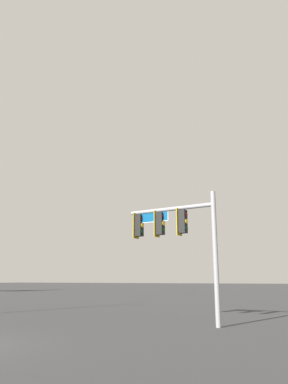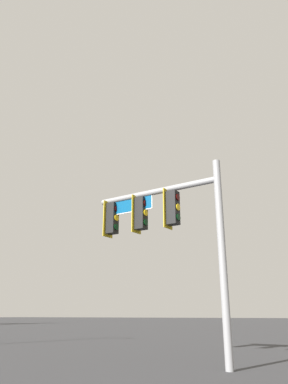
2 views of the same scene
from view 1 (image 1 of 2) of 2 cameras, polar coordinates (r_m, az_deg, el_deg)
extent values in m
cylinder|color=gray|center=(17.09, 10.85, -9.67)|extent=(0.22, 0.22, 5.94)
cylinder|color=gray|center=(18.33, 3.98, -2.62)|extent=(4.51, 0.58, 0.20)
cube|color=gold|center=(18.00, 5.37, -4.56)|extent=(0.07, 0.52, 1.30)
cube|color=black|center=(17.91, 5.91, -4.51)|extent=(0.39, 0.35, 1.10)
cylinder|color=black|center=(18.01, 5.87, -2.59)|extent=(0.04, 0.04, 0.12)
cylinder|color=#340503|center=(17.88, 6.46, -3.40)|extent=(0.05, 0.22, 0.22)
cylinder|color=yellow|center=(17.82, 6.49, -4.45)|extent=(0.05, 0.22, 0.22)
cylinder|color=black|center=(17.78, 6.52, -5.50)|extent=(0.05, 0.22, 0.22)
cube|color=gold|center=(18.59, 1.97, -4.89)|extent=(0.07, 0.52, 1.30)
cube|color=black|center=(18.49, 2.47, -4.84)|extent=(0.39, 0.35, 1.10)
cylinder|color=black|center=(18.59, 2.45, -2.98)|extent=(0.04, 0.04, 0.12)
cylinder|color=#340503|center=(18.45, 3.00, -3.77)|extent=(0.05, 0.22, 0.22)
cylinder|color=yellow|center=(18.40, 3.01, -4.79)|extent=(0.05, 0.22, 0.22)
cylinder|color=black|center=(18.35, 3.03, -5.81)|extent=(0.05, 0.22, 0.22)
cube|color=gold|center=(19.24, -1.22, -5.18)|extent=(0.07, 0.52, 1.30)
cube|color=black|center=(19.14, -0.75, -5.14)|extent=(0.39, 0.35, 1.10)
cylinder|color=black|center=(19.24, -0.74, -3.34)|extent=(0.04, 0.04, 0.12)
cylinder|color=#340503|center=(19.08, -0.24, -4.11)|extent=(0.05, 0.22, 0.22)
cylinder|color=yellow|center=(19.03, -0.24, -5.09)|extent=(0.05, 0.22, 0.22)
cylinder|color=black|center=(18.99, -0.25, -6.08)|extent=(0.05, 0.22, 0.22)
cube|color=#0A4C7F|center=(18.82, 1.07, -3.90)|extent=(1.92, 0.20, 0.43)
cube|color=white|center=(18.82, 1.07, -3.90)|extent=(1.98, 0.19, 0.49)
camera|label=2|loc=(6.15, 11.44, -18.40)|focal=35.00mm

